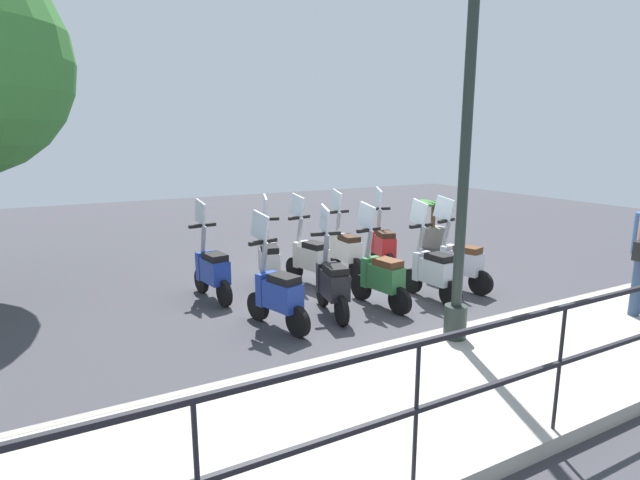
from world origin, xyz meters
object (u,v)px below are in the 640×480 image
(scooter_near_3, at_px, (332,282))
(scooter_far_0, at_px, (383,245))
(potted_palm, at_px, (433,227))
(scooter_far_3, at_px, (269,260))
(scooter_near_2, at_px, (381,276))
(scooter_far_2, at_px, (310,257))
(scooter_near_4, at_px, (277,293))
(scooter_near_0, at_px, (459,261))
(scooter_far_4, at_px, (212,269))
(lamp_post_near, at_px, (465,161))
(scooter_far_1, at_px, (345,249))
(scooter_near_1, at_px, (432,270))

(scooter_near_3, height_order, scooter_far_0, same)
(potted_palm, height_order, scooter_far_3, scooter_far_3)
(scooter_near_2, height_order, scooter_far_2, same)
(scooter_near_4, bearing_deg, scooter_near_0, -103.47)
(scooter_near_0, bearing_deg, scooter_far_4, 52.51)
(lamp_post_near, relative_size, scooter_far_1, 3.03)
(potted_palm, bearing_deg, scooter_near_2, 129.25)
(potted_palm, distance_m, scooter_near_2, 4.53)
(scooter_far_4, bearing_deg, potted_palm, -84.73)
(scooter_near_3, relative_size, scooter_far_4, 1.00)
(scooter_far_0, bearing_deg, scooter_far_1, 105.61)
(scooter_near_2, bearing_deg, lamp_post_near, 168.15)
(scooter_near_4, xyz_separation_m, scooter_far_2, (1.56, -1.29, 0.00))
(scooter_near_0, relative_size, scooter_near_4, 1.00)
(scooter_near_1, bearing_deg, scooter_far_3, 44.63)
(scooter_near_0, height_order, scooter_far_3, same)
(scooter_near_4, height_order, scooter_far_0, same)
(scooter_near_0, distance_m, scooter_far_3, 3.13)
(lamp_post_near, height_order, scooter_far_3, lamp_post_near)
(scooter_far_4, bearing_deg, scooter_far_3, -92.13)
(scooter_near_2, bearing_deg, scooter_near_3, 78.26)
(scooter_far_3, bearing_deg, scooter_near_4, 176.57)
(scooter_far_0, bearing_deg, scooter_far_3, 109.33)
(scooter_near_2, bearing_deg, scooter_near_0, -95.51)
(scooter_far_0, bearing_deg, scooter_far_4, 110.42)
(scooter_near_2, xyz_separation_m, scooter_far_4, (1.55, 2.08, 0.00))
(potted_palm, bearing_deg, lamp_post_near, 141.45)
(scooter_far_0, relative_size, scooter_far_4, 1.00)
(scooter_far_4, bearing_deg, scooter_far_1, -93.15)
(lamp_post_near, bearing_deg, scooter_far_4, 31.57)
(scooter_near_2, height_order, scooter_far_0, same)
(potted_palm, bearing_deg, scooter_far_3, 104.83)
(scooter_far_4, bearing_deg, scooter_far_2, -98.83)
(potted_palm, relative_size, scooter_near_3, 0.69)
(lamp_post_near, xyz_separation_m, scooter_near_1, (1.56, -0.99, -1.75))
(lamp_post_near, relative_size, potted_palm, 4.40)
(scooter_near_0, height_order, scooter_far_2, same)
(scooter_near_0, relative_size, scooter_far_1, 1.00)
(potted_palm, height_order, scooter_near_3, scooter_near_3)
(lamp_post_near, xyz_separation_m, scooter_far_4, (3.21, 1.97, -1.75))
(scooter_near_0, relative_size, scooter_near_2, 1.00)
(scooter_near_3, xyz_separation_m, scooter_far_2, (1.47, -0.42, 0.00))
(scooter_near_0, relative_size, scooter_far_4, 1.00)
(scooter_far_1, xyz_separation_m, scooter_far_3, (-0.11, 1.55, 0.00))
(scooter_near_1, xyz_separation_m, scooter_near_3, (0.15, 1.69, 0.00))
(scooter_near_0, xyz_separation_m, scooter_far_0, (1.66, 0.34, 0.00))
(scooter_near_2, relative_size, scooter_far_3, 1.00)
(scooter_far_1, distance_m, scooter_far_3, 1.55)
(scooter_far_0, relative_size, scooter_far_1, 1.00)
(potted_palm, distance_m, scooter_near_4, 5.94)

